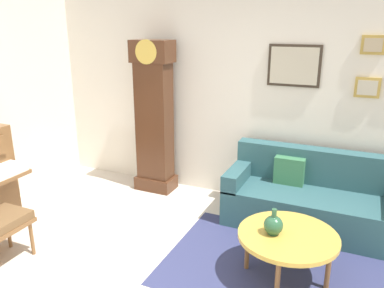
# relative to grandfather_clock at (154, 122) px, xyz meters

# --- Properties ---
(wall_back) EXTENTS (5.30, 0.13, 2.80)m
(wall_back) POSITION_rel_grandfather_clock_xyz_m (1.00, 0.31, 0.44)
(wall_back) COLOR silver
(wall_back) RESTS_ON ground_plane
(area_rug) EXTENTS (2.10, 1.50, 0.01)m
(area_rug) POSITION_rel_grandfather_clock_xyz_m (1.96, -1.15, -0.96)
(area_rug) COLOR navy
(area_rug) RESTS_ON ground_plane
(grandfather_clock) EXTENTS (0.52, 0.34, 2.03)m
(grandfather_clock) POSITION_rel_grandfather_clock_xyz_m (0.00, 0.00, 0.00)
(grandfather_clock) COLOR #4C2B19
(grandfather_clock) RESTS_ON ground_plane
(couch) EXTENTS (1.90, 0.80, 0.84)m
(couch) POSITION_rel_grandfather_clock_xyz_m (2.12, -0.16, -0.65)
(couch) COLOR #2D565B
(couch) RESTS_ON ground_plane
(coffee_table) EXTENTS (0.88, 0.88, 0.45)m
(coffee_table) POSITION_rel_grandfather_clock_xyz_m (2.05, -1.28, -0.54)
(coffee_table) COLOR gold
(coffee_table) RESTS_ON ground_plane
(green_jug) EXTENTS (0.17, 0.17, 0.24)m
(green_jug) POSITION_rel_grandfather_clock_xyz_m (1.93, -1.33, -0.43)
(green_jug) COLOR #234C33
(green_jug) RESTS_ON coffee_table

